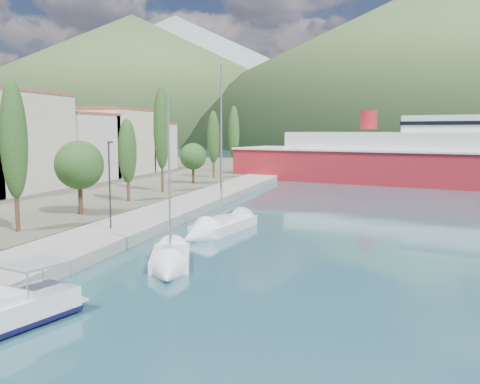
% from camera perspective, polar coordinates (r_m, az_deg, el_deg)
% --- Properties ---
extents(ground, '(1400.00, 1400.00, 0.00)m').
position_cam_1_polar(ground, '(140.81, 11.51, 3.36)').
color(ground, '#254E59').
extents(quay, '(5.00, 88.00, 0.80)m').
position_cam_1_polar(quay, '(50.34, -6.28, -1.68)').
color(quay, gray).
rests_on(quay, ground).
extents(town_buildings, '(9.20, 69.20, 11.30)m').
position_cam_1_polar(town_buildings, '(70.64, -20.62, 4.51)').
color(town_buildings, beige).
rests_on(town_buildings, land_strip).
extents(tree_row, '(3.98, 64.83, 11.75)m').
position_cam_1_polar(tree_row, '(56.87, -9.99, 4.84)').
color(tree_row, '#47301E').
rests_on(tree_row, land_strip).
extents(lamp_posts, '(0.15, 46.83, 6.06)m').
position_cam_1_polar(lamp_posts, '(39.42, -12.57, 1.30)').
color(lamp_posts, '#2D2D33').
rests_on(lamp_posts, quay).
extents(sailboat_near, '(4.45, 7.46, 10.29)m').
position_cam_1_polar(sailboat_near, '(29.57, -7.57, -7.81)').
color(sailboat_near, silver).
rests_on(sailboat_near, ground).
extents(sailboat_mid, '(4.15, 9.59, 13.38)m').
position_cam_1_polar(sailboat_mid, '(39.09, -3.23, -4.17)').
color(sailboat_mid, silver).
rests_on(sailboat_mid, ground).
extents(ferry, '(56.80, 26.24, 11.06)m').
position_cam_1_polar(ferry, '(79.87, 18.89, 3.19)').
color(ferry, maroon).
rests_on(ferry, ground).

